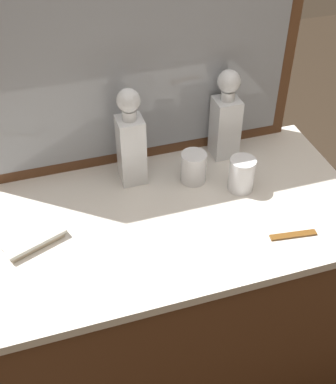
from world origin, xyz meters
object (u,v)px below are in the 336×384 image
object	(u,v)px
crystal_decanter_far_right	(225,122)
crystal_tumbler_left	(241,175)
crystal_decanter_front	(131,146)
crystal_tumbler_far_right	(193,168)
silver_brush_center	(35,241)
tortoiseshell_comb	(293,235)

from	to	relation	value
crystal_decanter_far_right	crystal_tumbler_left	bearing A→B (deg)	-95.54
crystal_decanter_far_right	crystal_decanter_front	world-z (taller)	crystal_decanter_front
crystal_decanter_far_right	crystal_tumbler_far_right	size ratio (longest dim) A/B	3.07
crystal_decanter_far_right	silver_brush_center	size ratio (longest dim) A/B	1.69
silver_brush_center	tortoiseshell_comb	xyz separation A→B (m)	(0.67, -0.18, -0.01)
silver_brush_center	tortoiseshell_comb	world-z (taller)	silver_brush_center
crystal_tumbler_far_right	crystal_tumbler_left	bearing A→B (deg)	-33.02
crystal_decanter_far_right	crystal_tumbler_left	distance (m)	0.20
crystal_tumbler_far_right	tortoiseshell_comb	size ratio (longest dim) A/B	0.74
crystal_tumbler_left	crystal_tumbler_far_right	world-z (taller)	crystal_tumbler_left
crystal_tumbler_left	tortoiseshell_comb	world-z (taller)	crystal_tumbler_left
crystal_decanter_far_right	crystal_decanter_front	xyz separation A→B (m)	(-0.32, -0.04, 0.00)
crystal_decanter_far_right	crystal_tumbler_left	size ratio (longest dim) A/B	2.82
crystal_tumbler_left	silver_brush_center	bearing A→B (deg)	-175.27
crystal_tumbler_left	crystal_tumbler_far_right	size ratio (longest dim) A/B	1.09
silver_brush_center	crystal_decanter_far_right	bearing A→B (deg)	20.11
crystal_decanter_front	crystal_tumbler_far_right	distance (m)	0.20
crystal_decanter_far_right	crystal_tumbler_far_right	world-z (taller)	crystal_decanter_far_right
crystal_decanter_far_right	silver_brush_center	xyz separation A→B (m)	(-0.63, -0.23, -0.11)
crystal_tumbler_far_right	silver_brush_center	xyz separation A→B (m)	(-0.49, -0.13, -0.03)
crystal_decanter_front	tortoiseshell_comb	xyz separation A→B (m)	(0.35, -0.37, -0.12)
crystal_decanter_far_right	tortoiseshell_comb	distance (m)	0.43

